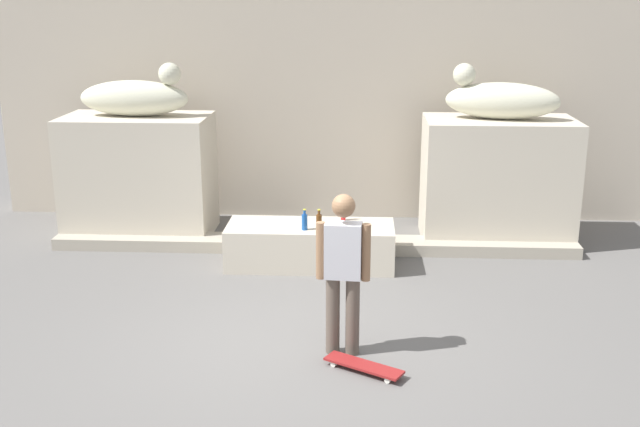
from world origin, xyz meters
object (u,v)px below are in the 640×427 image
(skater, at_px, (343,268))
(bottle_brown, at_px, (319,223))
(statue_reclining_right, at_px, (500,99))
(bottle_blue, at_px, (305,221))
(bottle_red, at_px, (343,211))
(skateboard, at_px, (364,366))
(statue_reclining_left, at_px, (136,97))

(skater, height_order, bottle_brown, skater)
(statue_reclining_right, bearing_deg, bottle_blue, 39.28)
(bottle_red, bearing_deg, skateboard, -85.01)
(statue_reclining_right, bearing_deg, skateboard, 76.27)
(skateboard, distance_m, bottle_blue, 2.95)
(statue_reclining_left, xyz_separation_m, bottle_blue, (2.55, -1.48, -1.41))
(skater, distance_m, bottle_blue, 2.46)
(bottle_red, height_order, bottle_brown, bottle_brown)
(statue_reclining_left, relative_size, bottle_blue, 5.82)
(statue_reclining_left, height_order, statue_reclining_right, same)
(bottle_blue, distance_m, bottle_red, 0.68)
(skater, distance_m, bottle_brown, 2.29)
(bottle_blue, xyz_separation_m, bottle_red, (0.49, 0.47, 0.02))
(statue_reclining_right, xyz_separation_m, skater, (-2.12, -3.87, -1.16))
(statue_reclining_left, distance_m, bottle_blue, 3.27)
(statue_reclining_left, xyz_separation_m, bottle_red, (3.04, -1.01, -1.39))
(statue_reclining_right, distance_m, bottle_brown, 3.27)
(bottle_blue, relative_size, bottle_brown, 0.88)
(statue_reclining_left, height_order, bottle_red, statue_reclining_left)
(statue_reclining_right, relative_size, bottle_brown, 5.30)
(skater, xyz_separation_m, bottle_blue, (-0.56, 2.38, -0.25))
(statue_reclining_left, xyz_separation_m, skateboard, (3.33, -4.26, -2.02))
(bottle_blue, bearing_deg, bottle_brown, -33.79)
(statue_reclining_left, relative_size, statue_reclining_right, 0.97)
(statue_reclining_left, bearing_deg, bottle_blue, -27.49)
(statue_reclining_right, bearing_deg, bottle_red, 35.23)
(skateboard, bearing_deg, bottle_blue, 135.50)
(statue_reclining_right, height_order, bottle_brown, statue_reclining_right)
(statue_reclining_left, bearing_deg, skater, -48.59)
(skater, height_order, skateboard, skater)
(statue_reclining_left, relative_size, bottle_red, 5.24)
(skater, bearing_deg, skateboard, -57.06)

